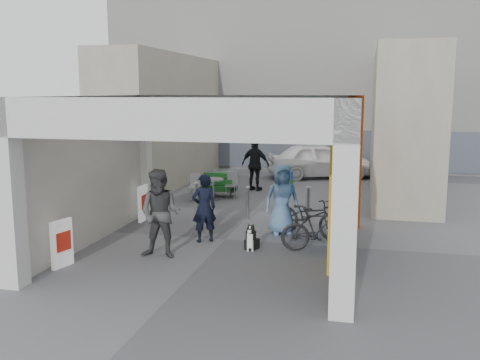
% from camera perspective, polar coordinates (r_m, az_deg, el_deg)
% --- Properties ---
extents(ground, '(90.00, 90.00, 0.00)m').
position_cam_1_polar(ground, '(13.24, -1.57, -6.35)').
color(ground, '#5A5B60').
rests_on(ground, ground).
extents(arcade_canopy, '(6.40, 6.45, 6.40)m').
position_cam_1_polar(arcade_canopy, '(11.89, -0.11, 3.17)').
color(arcade_canopy, silver).
rests_on(arcade_canopy, ground).
extents(far_building, '(18.00, 4.08, 8.00)m').
position_cam_1_polar(far_building, '(26.51, 6.30, 10.21)').
color(far_building, silver).
rests_on(far_building, ground).
extents(plaza_bldg_left, '(2.00, 9.00, 5.00)m').
position_cam_1_polar(plaza_bldg_left, '(21.32, -8.18, 6.37)').
color(plaza_bldg_left, '#AAA38D').
rests_on(plaza_bldg_left, ground).
extents(plaza_bldg_right, '(2.00, 9.00, 5.00)m').
position_cam_1_polar(plaza_bldg_right, '(19.88, 16.89, 5.85)').
color(plaza_bldg_right, '#AAA38D').
rests_on(plaza_bldg_right, ground).
extents(bollard_left, '(0.09, 0.09, 0.99)m').
position_cam_1_polar(bollard_left, '(15.58, -4.67, -2.10)').
color(bollard_left, gray).
rests_on(bollard_left, ground).
extents(bollard_center, '(0.09, 0.09, 0.92)m').
position_cam_1_polar(bollard_center, '(15.21, 0.84, -2.48)').
color(bollard_center, gray).
rests_on(bollard_center, ground).
extents(bollard_right, '(0.09, 0.09, 0.92)m').
position_cam_1_polar(bollard_right, '(15.31, 7.28, -2.48)').
color(bollard_right, gray).
rests_on(bollard_right, ground).
extents(advert_board_near, '(0.21, 0.55, 1.00)m').
position_cam_1_polar(advert_board_near, '(11.68, -18.46, -6.42)').
color(advert_board_near, silver).
rests_on(advert_board_near, ground).
extents(advert_board_far, '(0.10, 0.55, 1.00)m').
position_cam_1_polar(advert_board_far, '(15.24, -10.30, -2.44)').
color(advert_board_far, silver).
rests_on(advert_board_far, ground).
extents(cafe_set, '(1.48, 1.19, 0.89)m').
position_cam_1_polar(cafe_set, '(18.12, -2.98, -1.03)').
color(cafe_set, '#A0A0A5').
rests_on(cafe_set, ground).
extents(produce_stand, '(1.24, 0.67, 0.81)m').
position_cam_1_polar(produce_stand, '(18.55, -2.32, -0.75)').
color(produce_stand, black).
rests_on(produce_stand, ground).
extents(crate_stack, '(0.55, 0.49, 0.56)m').
position_cam_1_polar(crate_stack, '(20.62, 4.94, 0.13)').
color(crate_stack, '#175016').
rests_on(crate_stack, ground).
extents(border_collie, '(0.23, 0.46, 0.63)m').
position_cam_1_polar(border_collie, '(12.31, 1.21, -6.35)').
color(border_collie, black).
rests_on(border_collie, ground).
extents(man_with_dog, '(0.72, 0.66, 1.66)m').
position_cam_1_polar(man_with_dog, '(12.88, -3.85, -3.00)').
color(man_with_dog, black).
rests_on(man_with_dog, ground).
extents(man_back_turned, '(0.96, 0.76, 1.95)m').
position_cam_1_polar(man_back_turned, '(11.74, -8.46, -3.59)').
color(man_back_turned, '#404043').
rests_on(man_back_turned, ground).
extents(man_elderly, '(1.04, 0.88, 1.80)m').
position_cam_1_polar(man_elderly, '(13.58, 4.49, -2.07)').
color(man_elderly, '#5981AE').
rests_on(man_elderly, ground).
extents(man_crates, '(1.22, 0.80, 1.93)m').
position_cam_1_polar(man_crates, '(19.52, 1.66, 1.67)').
color(man_crates, black).
rests_on(man_crates, ground).
extents(bicycle_front, '(2.07, 1.53, 1.04)m').
position_cam_1_polar(bicycle_front, '(13.52, 7.34, -3.82)').
color(bicycle_front, black).
rests_on(bicycle_front, ground).
extents(bicycle_rear, '(1.74, 0.82, 1.01)m').
position_cam_1_polar(bicycle_rear, '(12.30, 8.33, -5.23)').
color(bicycle_rear, black).
rests_on(bicycle_rear, ground).
extents(white_van, '(4.68, 3.15, 1.48)m').
position_cam_1_polar(white_van, '(22.75, 8.45, 2.10)').
color(white_van, white).
rests_on(white_van, ground).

